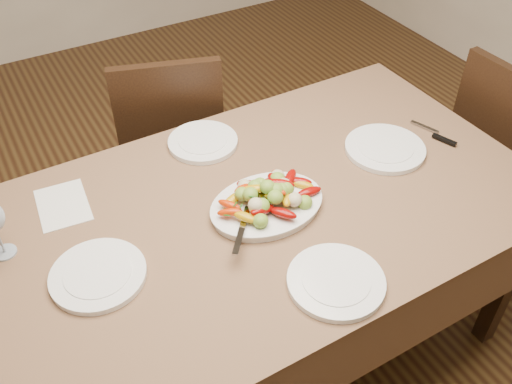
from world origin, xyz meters
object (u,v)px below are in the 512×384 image
object	(u,v)px
serving_platter	(267,207)
plate_near	(336,282)
plate_far	(203,142)
chair_far	(171,139)
plate_right	(385,149)
dining_table	(256,285)
plate_left	(98,275)

from	to	relation	value
serving_platter	plate_near	size ratio (longest dim) A/B	1.32
serving_platter	plate_far	xyz separation A→B (m)	(-0.03, 0.40, -0.00)
chair_far	plate_far	world-z (taller)	chair_far
plate_right	plate_near	world-z (taller)	same
plate_far	plate_near	world-z (taller)	same
dining_table	plate_far	xyz separation A→B (m)	(-0.00, 0.38, 0.39)
plate_near	chair_far	bearing A→B (deg)	89.85
chair_far	plate_right	bearing A→B (deg)	139.32
chair_far	serving_platter	size ratio (longest dim) A/B	2.68
serving_platter	plate_left	distance (m)	0.54
dining_table	plate_far	size ratio (longest dim) A/B	7.47
plate_near	plate_far	bearing A→B (deg)	92.99
dining_table	serving_platter	world-z (taller)	serving_platter
serving_platter	plate_far	bearing A→B (deg)	93.59
chair_far	plate_near	size ratio (longest dim) A/B	3.55
serving_platter	plate_right	size ratio (longest dim) A/B	1.27
chair_far	plate_near	bearing A→B (deg)	107.55
dining_table	plate_left	bearing A→B (deg)	-176.28
dining_table	serving_platter	distance (m)	0.39
chair_far	plate_right	size ratio (longest dim) A/B	3.41
plate_right	plate_near	xyz separation A→B (m)	(-0.50, -0.40, 0.00)
dining_table	plate_near	xyz separation A→B (m)	(0.04, -0.37, 0.39)
dining_table	chair_far	distance (m)	0.84
plate_left	plate_far	bearing A→B (deg)	38.61
dining_table	serving_platter	size ratio (longest dim) A/B	5.19
plate_far	plate_right	bearing A→B (deg)	-33.01
plate_right	plate_far	size ratio (longest dim) A/B	1.13
chair_far	plate_left	world-z (taller)	chair_far
plate_left	plate_right	size ratio (longest dim) A/B	0.95
plate_far	plate_near	xyz separation A→B (m)	(0.04, -0.75, 0.00)
serving_platter	plate_near	bearing A→B (deg)	-87.72
plate_near	dining_table	bearing A→B (deg)	95.64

